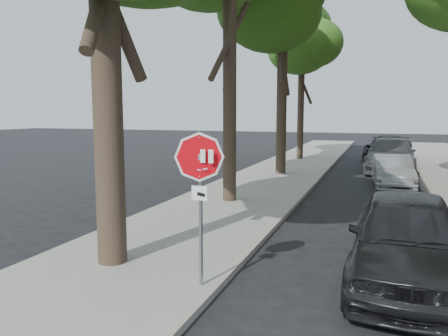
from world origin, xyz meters
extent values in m
plane|color=black|center=(0.00, 0.00, 0.00)|extent=(120.00, 120.00, 0.00)
cube|color=gray|center=(-2.50, 12.00, 0.06)|extent=(4.00, 55.00, 0.12)
cube|color=#9E9384|center=(-0.45, 12.00, 0.07)|extent=(0.12, 55.00, 0.13)
cube|color=#9E9384|center=(3.95, 12.00, 0.07)|extent=(0.12, 55.00, 0.13)
cylinder|color=gray|center=(-0.70, 0.00, 1.42)|extent=(0.06, 0.06, 2.60)
cube|color=#99999E|center=(-0.70, -0.03, 2.32)|extent=(0.05, 0.06, 0.10)
cylinder|color=#99999E|center=(-0.70, -0.03, 2.32)|extent=(0.76, 0.32, 0.82)
cylinder|color=white|center=(-0.70, -0.05, 2.32)|extent=(0.76, 0.32, 0.82)
cylinder|color=red|center=(-0.70, -0.05, 2.32)|extent=(0.68, 0.29, 0.74)
cube|color=white|center=(-0.91, -0.06, 2.34)|extent=(0.08, 0.00, 0.22)
cube|color=white|center=(-0.77, -0.06, 2.34)|extent=(0.08, 0.00, 0.22)
cube|color=white|center=(-0.63, -0.06, 2.34)|extent=(0.08, 0.00, 0.22)
cube|color=white|center=(-0.49, -0.06, 2.34)|extent=(0.08, 0.00, 0.22)
cube|color=silver|center=(-0.81, -0.07, 2.13)|extent=(0.08, 0.00, 0.03)
cube|color=silver|center=(-0.70, -0.07, 2.11)|extent=(0.08, 0.00, 0.03)
cube|color=silver|center=(-0.59, -0.07, 2.13)|extent=(0.08, 0.00, 0.03)
cube|color=white|center=(-0.70, -0.04, 1.72)|extent=(0.28, 0.02, 0.24)
cube|color=black|center=(-0.67, -0.05, 1.70)|extent=(0.15, 0.00, 0.08)
cylinder|color=black|center=(-2.80, 0.50, 4.87)|extent=(0.56, 0.56, 9.50)
cylinder|color=black|center=(-2.60, 7.00, 4.87)|extent=(0.44, 0.44, 9.50)
cylinder|color=black|center=(-2.40, 14.00, 5.12)|extent=(0.48, 0.48, 10.00)
ellipsoid|color=#15460D|center=(-2.40, 14.00, 7.92)|extent=(4.62, 4.62, 3.70)
ellipsoid|color=#15460D|center=(-3.24, 14.84, 7.50)|extent=(4.20, 4.20, 3.36)
cylinder|color=black|center=(-2.70, 21.00, 4.62)|extent=(0.40, 0.40, 9.00)
ellipsoid|color=#1D4B11|center=(-2.70, 21.00, 7.14)|extent=(4.16, 4.16, 3.33)
ellipsoid|color=#1D4B11|center=(-1.76, 20.43, 8.09)|extent=(3.40, 3.40, 2.72)
ellipsoid|color=#1D4B11|center=(-3.46, 21.76, 6.76)|extent=(3.78, 3.78, 3.02)
imported|color=black|center=(2.60, 1.61, 0.82)|extent=(2.04, 4.84, 1.64)
imported|color=#93959A|center=(2.60, 12.12, 0.66)|extent=(1.68, 4.10, 1.32)
imported|color=#46464B|center=(2.60, 17.34, 0.85)|extent=(2.56, 5.91, 1.69)
imported|color=black|center=(2.59, 23.38, 0.78)|extent=(3.21, 5.89, 1.57)
camera|label=1|loc=(2.07, -6.58, 3.05)|focal=35.00mm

